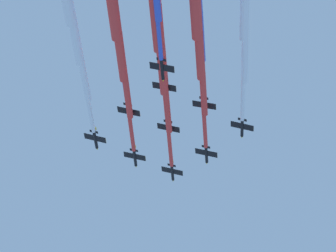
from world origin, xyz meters
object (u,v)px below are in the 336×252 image
Objects in this scene: jet_port_inner at (120,55)px; jet_starboard_mid at (76,40)px; jet_lead at (162,67)px; jet_starboard_inner at (200,54)px; jet_port_mid at (159,27)px; jet_port_outer at (244,9)px.

jet_starboard_mid is at bearing -161.40° from jet_port_inner.
jet_port_inner is at bearing -160.47° from jet_lead.
jet_port_inner is 24.96m from jet_starboard_inner.
jet_port_mid reaches higher than jet_starboard_mid.
jet_starboard_mid is 52.52m from jet_port_outer.
jet_starboard_inner is at bearing 3.20° from jet_starboard_mid.
jet_port_inner is 0.95× the size of jet_port_outer.
jet_lead is 29.07m from jet_starboard_mid.
jet_starboard_inner is at bearing 125.61° from jet_port_outer.
jet_port_mid reaches higher than jet_port_inner.
jet_port_outer is at bearing -15.65° from jet_starboard_mid.
jet_starboard_inner is 15.50m from jet_port_mid.
jet_port_mid is 0.90× the size of jet_port_outer.
jet_starboard_mid is at bearing 164.35° from jet_port_outer.
jet_lead reaches higher than jet_port_inner.
jet_starboard_mid is (-25.34, 4.68, -3.36)m from jet_port_mid.
jet_port_outer is at bearing -45.72° from jet_lead.
jet_starboard_mid is at bearing -160.94° from jet_lead.
jet_starboard_mid is (-27.46, -9.49, -1.10)m from jet_lead.
jet_port_outer is at bearing -20.61° from jet_port_mid.
jet_port_inner is 1.03× the size of jet_starboard_inner.
jet_lead is at bearing 147.22° from jet_starboard_inner.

